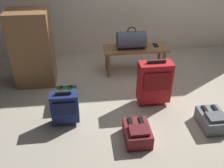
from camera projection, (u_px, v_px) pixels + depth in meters
name	position (u px, v px, depth m)	size (l,w,h in m)	color
ground_plane	(153.00, 96.00, 3.57)	(6.60, 6.60, 0.00)	#B2A893
bench	(135.00, 51.00, 4.00)	(1.00, 0.36, 0.42)	olive
duffel_bag_slate	(131.00, 40.00, 3.88)	(0.44, 0.26, 0.34)	#475160
cell_phone	(156.00, 45.00, 4.02)	(0.07, 0.14, 0.01)	black
suitcase_upright_red	(154.00, 82.00, 3.27)	(0.42, 0.23, 0.64)	red
suitcase_small_navy	(65.00, 107.00, 2.97)	(0.32, 0.18, 0.46)	navy
backpack_maroon	(137.00, 133.00, 2.81)	(0.28, 0.38, 0.21)	maroon
backpack_green	(66.00, 98.00, 3.37)	(0.28, 0.38, 0.21)	#1E6038
backpack_grey	(212.00, 120.00, 3.00)	(0.28, 0.38, 0.21)	slate
side_cabinet	(32.00, 49.00, 3.62)	(0.56, 0.44, 1.10)	olive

